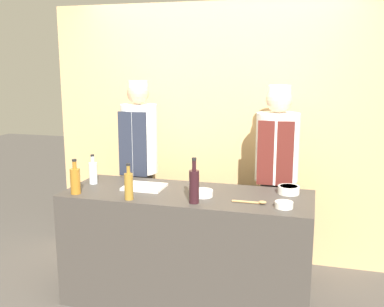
{
  "coord_description": "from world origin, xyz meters",
  "views": [
    {
      "loc": [
        0.91,
        -3.15,
        1.85
      ],
      "look_at": [
        0.0,
        0.14,
        1.16
      ],
      "focal_mm": 42.0,
      "sensor_mm": 36.0,
      "label": 1
    }
  ],
  "objects_px": {
    "bottle_clear": "(93,172)",
    "bottle_wine": "(194,185)",
    "sauce_bowl_green": "(203,193)",
    "cutting_board": "(144,187)",
    "sauce_bowl_red": "(284,204)",
    "sauce_bowl_white": "(289,189)",
    "chef_left": "(140,166)",
    "bottle_amber": "(75,180)",
    "bottle_vinegar": "(129,185)",
    "chef_right": "(276,177)",
    "wooden_spoon": "(254,202)"
  },
  "relations": [
    {
      "from": "sauce_bowl_green",
      "to": "chef_left",
      "type": "xyz_separation_m",
      "value": [
        -0.75,
        0.62,
        0.02
      ]
    },
    {
      "from": "sauce_bowl_green",
      "to": "cutting_board",
      "type": "xyz_separation_m",
      "value": [
        -0.5,
        0.09,
        -0.02
      ]
    },
    {
      "from": "cutting_board",
      "to": "bottle_amber",
      "type": "height_order",
      "value": "bottle_amber"
    },
    {
      "from": "bottle_amber",
      "to": "bottle_vinegar",
      "type": "distance_m",
      "value": 0.45
    },
    {
      "from": "sauce_bowl_white",
      "to": "bottle_clear",
      "type": "relative_size",
      "value": 0.67
    },
    {
      "from": "sauce_bowl_red",
      "to": "bottle_amber",
      "type": "distance_m",
      "value": 1.55
    },
    {
      "from": "sauce_bowl_green",
      "to": "chef_left",
      "type": "distance_m",
      "value": 0.98
    },
    {
      "from": "sauce_bowl_white",
      "to": "bottle_clear",
      "type": "height_order",
      "value": "bottle_clear"
    },
    {
      "from": "cutting_board",
      "to": "bottle_clear",
      "type": "xyz_separation_m",
      "value": [
        -0.45,
        0.02,
        0.08
      ]
    },
    {
      "from": "sauce_bowl_white",
      "to": "bottle_amber",
      "type": "height_order",
      "value": "bottle_amber"
    },
    {
      "from": "bottle_wine",
      "to": "bottle_vinegar",
      "type": "xyz_separation_m",
      "value": [
        -0.48,
        -0.05,
        -0.02
      ]
    },
    {
      "from": "bottle_wine",
      "to": "bottle_amber",
      "type": "bearing_deg",
      "value": -178.96
    },
    {
      "from": "sauce_bowl_green",
      "to": "chef_right",
      "type": "height_order",
      "value": "chef_right"
    },
    {
      "from": "bottle_amber",
      "to": "bottle_vinegar",
      "type": "xyz_separation_m",
      "value": [
        0.45,
        -0.03,
        0.0
      ]
    },
    {
      "from": "bottle_amber",
      "to": "bottle_vinegar",
      "type": "bearing_deg",
      "value": -3.81
    },
    {
      "from": "bottle_vinegar",
      "to": "bottle_clear",
      "type": "bearing_deg",
      "value": 144.16
    },
    {
      "from": "sauce_bowl_red",
      "to": "bottle_amber",
      "type": "bearing_deg",
      "value": -177.25
    },
    {
      "from": "bottle_amber",
      "to": "chef_right",
      "type": "bearing_deg",
      "value": 29.65
    },
    {
      "from": "sauce_bowl_red",
      "to": "sauce_bowl_white",
      "type": "bearing_deg",
      "value": 88.58
    },
    {
      "from": "cutting_board",
      "to": "chef_left",
      "type": "xyz_separation_m",
      "value": [
        -0.25,
        0.53,
        0.04
      ]
    },
    {
      "from": "bottle_clear",
      "to": "bottle_wine",
      "type": "relative_size",
      "value": 0.74
    },
    {
      "from": "cutting_board",
      "to": "bottle_amber",
      "type": "bearing_deg",
      "value": -147.48
    },
    {
      "from": "bottle_vinegar",
      "to": "sauce_bowl_green",
      "type": "bearing_deg",
      "value": 23.88
    },
    {
      "from": "bottle_vinegar",
      "to": "chef_left",
      "type": "distance_m",
      "value": 0.88
    },
    {
      "from": "sauce_bowl_green",
      "to": "bottle_wine",
      "type": "height_order",
      "value": "bottle_wine"
    },
    {
      "from": "cutting_board",
      "to": "bottle_amber",
      "type": "distance_m",
      "value": 0.53
    },
    {
      "from": "sauce_bowl_red",
      "to": "sauce_bowl_green",
      "type": "xyz_separation_m",
      "value": [
        -0.6,
        0.12,
        0.0
      ]
    },
    {
      "from": "sauce_bowl_green",
      "to": "cutting_board",
      "type": "relative_size",
      "value": 0.48
    },
    {
      "from": "sauce_bowl_white",
      "to": "sauce_bowl_green",
      "type": "distance_m",
      "value": 0.65
    },
    {
      "from": "bottle_clear",
      "to": "bottle_vinegar",
      "type": "xyz_separation_m",
      "value": [
        0.46,
        -0.33,
        0.01
      ]
    },
    {
      "from": "cutting_board",
      "to": "wooden_spoon",
      "type": "bearing_deg",
      "value": -10.83
    },
    {
      "from": "bottle_clear",
      "to": "cutting_board",
      "type": "bearing_deg",
      "value": -2.27
    },
    {
      "from": "bottle_clear",
      "to": "bottle_wine",
      "type": "xyz_separation_m",
      "value": [
        0.93,
        -0.28,
        0.03
      ]
    },
    {
      "from": "sauce_bowl_red",
      "to": "sauce_bowl_green",
      "type": "bearing_deg",
      "value": 169.07
    },
    {
      "from": "bottle_clear",
      "to": "sauce_bowl_red",
      "type": "bearing_deg",
      "value": -8.3
    },
    {
      "from": "sauce_bowl_white",
      "to": "chef_right",
      "type": "height_order",
      "value": "chef_right"
    },
    {
      "from": "cutting_board",
      "to": "bottle_clear",
      "type": "distance_m",
      "value": 0.46
    },
    {
      "from": "bottle_amber",
      "to": "bottle_wine",
      "type": "bearing_deg",
      "value": 1.04
    },
    {
      "from": "bottle_wine",
      "to": "sauce_bowl_white",
      "type": "bearing_deg",
      "value": 33.33
    },
    {
      "from": "bottle_vinegar",
      "to": "bottle_amber",
      "type": "bearing_deg",
      "value": 176.19
    },
    {
      "from": "bottle_amber",
      "to": "cutting_board",
      "type": "bearing_deg",
      "value": 32.52
    },
    {
      "from": "bottle_clear",
      "to": "chef_right",
      "type": "relative_size",
      "value": 0.14
    },
    {
      "from": "sauce_bowl_green",
      "to": "bottle_amber",
      "type": "relative_size",
      "value": 0.56
    },
    {
      "from": "cutting_board",
      "to": "wooden_spoon",
      "type": "xyz_separation_m",
      "value": [
        0.89,
        -0.17,
        0.0
      ]
    },
    {
      "from": "sauce_bowl_white",
      "to": "chef_left",
      "type": "distance_m",
      "value": 1.41
    },
    {
      "from": "bottle_clear",
      "to": "chef_left",
      "type": "xyz_separation_m",
      "value": [
        0.2,
        0.51,
        -0.05
      ]
    },
    {
      "from": "sauce_bowl_white",
      "to": "chef_left",
      "type": "xyz_separation_m",
      "value": [
        -1.36,
        0.38,
        0.01
      ]
    },
    {
      "from": "sauce_bowl_green",
      "to": "bottle_clear",
      "type": "xyz_separation_m",
      "value": [
        -0.95,
        0.11,
        0.07
      ]
    },
    {
      "from": "bottle_amber",
      "to": "sauce_bowl_green",
      "type": "bearing_deg",
      "value": 11.38
    },
    {
      "from": "sauce_bowl_green",
      "to": "bottle_amber",
      "type": "distance_m",
      "value": 0.96
    }
  ]
}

